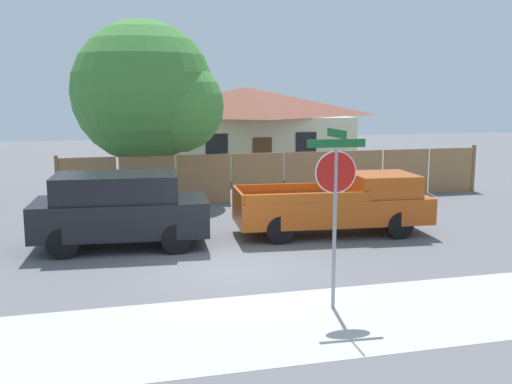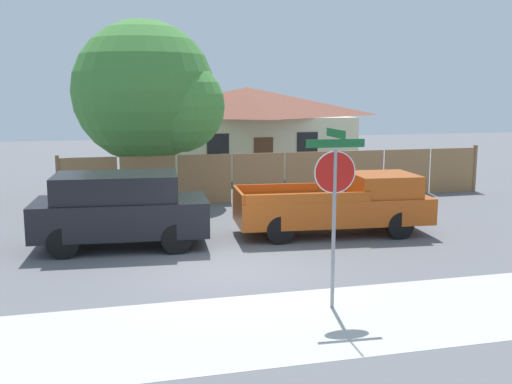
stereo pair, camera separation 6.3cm
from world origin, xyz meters
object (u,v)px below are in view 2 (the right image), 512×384
Objects in this scene: oak_tree at (151,95)px; orange_pickup at (341,205)px; red_suv at (120,208)px; house at (248,129)px; stop_sign at (335,186)px.

oak_tree is 1.19× the size of orange_pickup.
orange_pickup is at bearing 4.53° from red_suv.
oak_tree is 1.45× the size of red_suv.
house reaches higher than stop_sign.
stop_sign reaches higher than orange_pickup.
red_suv is at bearing 126.60° from stop_sign.
stop_sign reaches higher than red_suv.
orange_pickup is at bearing -55.39° from oak_tree.
orange_pickup is 6.23m from stop_sign.
orange_pickup is (6.12, -0.02, -0.20)m from red_suv.
orange_pickup is (4.70, -6.82, -3.08)m from oak_tree.
house reaches higher than red_suv.
red_suv is 6.13m from orange_pickup.
house reaches higher than orange_pickup.
red_suv is (-1.42, -6.79, -2.88)m from oak_tree.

